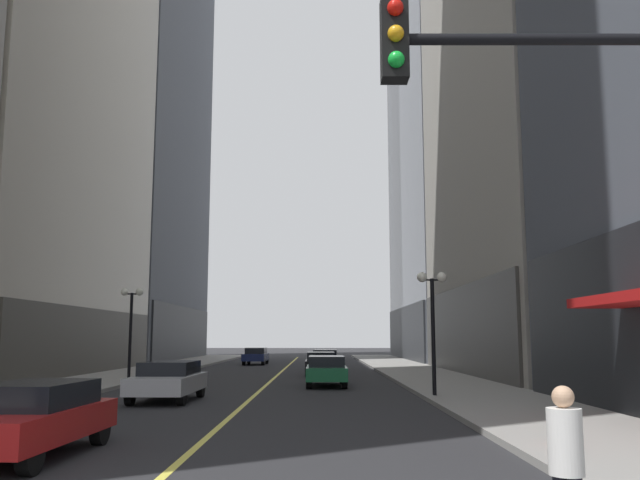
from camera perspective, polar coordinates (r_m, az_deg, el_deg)
The scene contains 17 objects.
ground_plane at distance 39.06m, azimuth -3.60°, elevation -11.40°, with size 200.00×200.00×0.00m, color #262628.
sidewalk_left at distance 40.41m, azimuth -15.57°, elevation -10.91°, with size 4.50×78.00×0.15m, color gray.
sidewalk_right at distance 39.41m, azimuth 8.70°, elevation -11.19°, with size 4.50×78.00×0.15m, color gray.
lane_centre_stripe at distance 39.06m, azimuth -3.60°, elevation -11.40°, with size 0.16×70.00×0.01m, color #E5D64C.
building_left_mid at distance 44.53m, azimuth -24.27°, elevation 10.04°, with size 10.44×24.00×31.30m.
building_right_far at distance 72.85m, azimuth 12.59°, elevation 17.54°, with size 14.26×26.00×67.43m.
car_red at distance 13.50m, azimuth -23.30°, elevation -13.64°, with size 1.87×4.36×1.32m.
car_silver at distance 23.76m, azimuth -12.73°, elevation -11.49°, with size 1.94×4.44×1.32m.
car_green at distance 30.13m, azimuth 0.58°, elevation -10.98°, with size 1.75×4.62×1.32m.
car_black at distance 38.31m, azimuth 0.11°, elevation -10.40°, with size 1.73×4.53×1.32m.
car_blue at distance 45.45m, azimuth 0.50°, elevation -10.07°, with size 1.92×4.31×1.32m.
car_navy at distance 54.13m, azimuth -5.45°, elevation -9.75°, with size 1.82×4.32×1.32m.
pedestrian_in_white_shirt at distance 7.26m, azimuth 20.24°, elevation -17.03°, with size 0.48×0.48×1.66m.
traffic_light_near_right at distance 7.38m, azimuth 23.47°, elevation 5.03°, with size 3.43×0.35×5.65m.
street_lamp_left_far at distance 32.66m, azimuth -15.74°, elevation -6.01°, with size 1.06×0.36×4.43m.
street_lamp_right_mid at distance 24.06m, azimuth 9.58°, elevation -5.49°, with size 1.06×0.36×4.43m.
fire_hydrant_right at distance 13.79m, azimuth 19.66°, elevation -15.03°, with size 0.28×0.28×0.80m, color red.
Camera 1 is at (2.43, -3.92, 2.13)m, focal length 37.61 mm.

